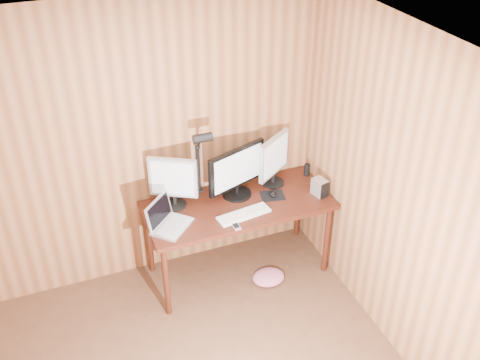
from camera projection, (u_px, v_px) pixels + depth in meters
room_shell at (186, 328)px, 2.97m from camera, size 4.00×4.00×4.00m
desk at (235, 210)px, 4.93m from camera, size 1.60×0.70×0.75m
monitor_center at (237, 172)px, 4.79m from camera, size 0.57×0.26×0.46m
monitor_left at (173, 181)px, 4.64m from camera, size 0.37×0.24×0.46m
monitor_right at (274, 159)px, 4.93m from camera, size 0.37×0.27×0.47m
laptop at (167, 220)px, 4.51m from camera, size 0.42×0.42×0.24m
keyboard at (244, 214)px, 4.65m from camera, size 0.47×0.20×0.02m
mousepad at (273, 196)px, 4.90m from camera, size 0.23×0.20×0.00m
mouse at (273, 194)px, 4.89m from camera, size 0.07×0.10×0.04m
hard_drive at (320, 187)px, 4.88m from camera, size 0.12×0.16×0.15m
phone at (236, 226)px, 4.53m from camera, size 0.05×0.11×0.01m
speaker at (307, 170)px, 5.15m from camera, size 0.05×0.05×0.12m
desk_lamp at (201, 154)px, 4.67m from camera, size 0.16×0.23×0.69m
fabric_pile at (268, 277)px, 5.05m from camera, size 0.32×0.27×0.09m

